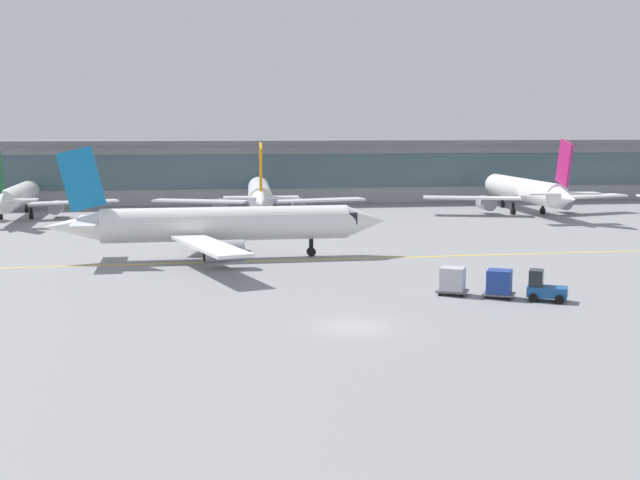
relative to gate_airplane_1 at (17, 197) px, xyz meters
name	(u,v)px	position (x,y,z in m)	size (l,w,h in m)	color
ground_plane	(353,326)	(31.52, -63.39, -2.73)	(400.00, 400.00, 0.00)	gray
taxiway_centreline_stripe	(228,262)	(25.21, -38.82, -2.72)	(110.00, 0.36, 0.01)	yellow
terminal_concourse	(253,170)	(31.52, 18.48, 2.19)	(212.93, 11.00, 9.60)	#9EA3A8
gate_airplane_1	(17,197)	(0.00, 0.00, 0.00)	(25.53, 27.44, 9.10)	white
gate_airplane_2	(260,194)	(30.83, -2.93, 0.22)	(27.57, 29.71, 9.84)	silver
gate_airplane_3	(524,191)	(66.52, -4.03, 0.33)	(28.68, 30.75, 10.21)	white
taxiing_regional_jet	(222,225)	(24.82, -36.83, 0.28)	(30.19, 28.14, 10.02)	white
baggage_tug	(544,288)	(45.57, -58.27, -1.84)	(2.95, 2.51, 2.10)	#194C8C
cargo_dolly_lead	(499,283)	(42.95, -56.87, -1.67)	(2.61, 2.40, 1.94)	#595B60
cargo_dolly_trailing	(453,280)	(40.13, -55.37, -1.67)	(2.61, 2.40, 1.94)	#595B60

